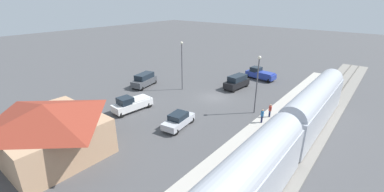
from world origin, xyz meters
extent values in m
plane|color=#4C4C4F|center=(0.00, 0.00, 0.00)|extent=(200.00, 200.00, 0.00)
cube|color=gray|center=(-14.00, 0.00, 0.09)|extent=(4.80, 70.00, 0.18)
cube|color=#59544C|center=(-14.72, 0.00, 0.24)|extent=(0.10, 70.00, 0.12)
cube|color=#59544C|center=(-13.28, 0.00, 0.24)|extent=(0.10, 70.00, 0.12)
cube|color=#B7B2A8|center=(-10.00, 0.00, 0.15)|extent=(3.20, 46.00, 0.30)
cube|color=#ADB2BC|center=(-14.00, 0.49, 2.15)|extent=(2.90, 16.86, 3.70)
cube|color=red|center=(-12.54, 0.49, 1.85)|extent=(0.04, 15.51, 0.36)
cylinder|color=#ADB2BC|center=(-14.00, 0.49, 3.90)|extent=(2.75, 16.18, 2.76)
cube|color=red|center=(-12.54, 18.15, 1.85)|extent=(0.04, 15.51, 0.36)
cylinder|color=#ADB2BC|center=(-14.00, 18.15, 3.90)|extent=(2.75, 16.18, 2.76)
cube|color=tan|center=(4.00, 22.00, 1.80)|extent=(9.48, 8.30, 3.59)
pyramid|color=maroon|center=(4.00, 22.00, 4.39)|extent=(10.28, 9.10, 1.60)
cube|color=#4C3323|center=(4.00, 17.82, 1.05)|extent=(1.10, 0.08, 2.10)
cylinder|color=#23284C|center=(-9.36, 3.76, 0.72)|extent=(0.22, 0.22, 0.85)
cylinder|color=#2D72B7|center=(-9.36, 3.76, 1.46)|extent=(0.36, 0.36, 0.62)
sphere|color=tan|center=(-9.36, 3.76, 1.89)|extent=(0.24, 0.24, 0.24)
cylinder|color=#23284C|center=(-9.48, 1.73, 0.72)|extent=(0.22, 0.22, 0.85)
cylinder|color=#CC3F33|center=(-9.48, 1.73, 1.46)|extent=(0.36, 0.36, 0.62)
sphere|color=tan|center=(-9.48, 1.73, 1.89)|extent=(0.24, 0.24, 0.24)
cube|color=#47494F|center=(12.14, 3.19, 0.84)|extent=(2.98, 5.21, 1.00)
cube|color=#19232D|center=(12.18, 3.04, 1.78)|extent=(2.43, 3.72, 0.88)
cylinder|color=black|center=(10.89, 4.86, 0.34)|extent=(0.22, 0.68, 0.68)
cylinder|color=black|center=(12.57, 5.23, 0.34)|extent=(0.22, 0.68, 0.68)
cylinder|color=black|center=(11.72, 1.15, 0.34)|extent=(0.22, 0.68, 0.68)
cylinder|color=black|center=(13.40, 1.52, 0.34)|extent=(0.22, 0.68, 0.68)
cube|color=#283D9E|center=(-1.61, -12.94, 0.84)|extent=(5.57, 2.50, 0.92)
cube|color=#19232D|center=(-0.59, -13.04, 1.72)|extent=(1.89, 1.89, 0.84)
cylinder|color=black|center=(0.62, -12.30, 0.38)|extent=(0.22, 0.76, 0.76)
cylinder|color=black|center=(0.44, -14.01, 0.38)|extent=(0.22, 0.76, 0.76)
cylinder|color=black|center=(-3.66, -11.86, 0.38)|extent=(0.22, 0.76, 0.76)
cylinder|color=black|center=(-3.83, -13.57, 0.38)|extent=(0.22, 0.76, 0.76)
cube|color=#283D9E|center=(-2.55, -12.84, 1.40)|extent=(3.14, 2.15, 0.20)
cube|color=silver|center=(-2.00, 10.35, 0.72)|extent=(2.43, 4.71, 0.76)
cube|color=#19232D|center=(-2.00, 10.35, 1.42)|extent=(1.90, 2.36, 0.64)
cylinder|color=black|center=(-0.97, 8.77, 0.34)|extent=(0.22, 0.68, 0.68)
cylinder|color=black|center=(-2.56, 8.56, 0.34)|extent=(0.22, 0.68, 0.68)
cylinder|color=black|center=(-1.43, 12.14, 0.34)|extent=(0.22, 0.68, 0.68)
cylinder|color=black|center=(-3.02, 11.92, 0.34)|extent=(0.22, 0.68, 0.68)
cube|color=white|center=(5.88, 10.73, 0.84)|extent=(2.45, 5.56, 0.92)
cube|color=#19232D|center=(5.98, 11.75, 1.72)|extent=(1.88, 1.88, 0.84)
cylinder|color=black|center=(5.22, 12.95, 0.38)|extent=(0.22, 0.76, 0.76)
cylinder|color=black|center=(6.93, 12.79, 0.38)|extent=(0.22, 0.76, 0.76)
cylinder|color=black|center=(4.83, 8.67, 0.38)|extent=(0.22, 0.76, 0.76)
cylinder|color=black|center=(6.54, 8.51, 0.38)|extent=(0.22, 0.76, 0.76)
cube|color=white|center=(5.79, 9.79, 1.40)|extent=(2.13, 3.13, 0.20)
cube|color=black|center=(-0.62, -5.76, 0.84)|extent=(2.41, 5.06, 1.00)
cube|color=#19232D|center=(-0.63, -5.91, 1.78)|extent=(2.04, 3.58, 0.88)
cylinder|color=black|center=(-1.30, -3.78, 0.34)|extent=(0.22, 0.68, 0.68)
cylinder|color=black|center=(0.42, -3.94, 0.34)|extent=(0.22, 0.68, 0.68)
cylinder|color=black|center=(-1.65, -7.57, 0.34)|extent=(0.22, 0.68, 0.68)
cylinder|color=black|center=(0.06, -7.73, 0.34)|extent=(0.22, 0.68, 0.68)
cylinder|color=#515156|center=(-7.20, 1.19, 3.60)|extent=(0.16, 0.16, 7.20)
sphere|color=#EAE5C6|center=(-7.20, 1.19, 7.38)|extent=(0.44, 0.44, 0.44)
cylinder|color=#515156|center=(6.11, 0.28, 3.73)|extent=(0.16, 0.16, 7.45)
sphere|color=#EAE5C6|center=(6.11, 0.28, 7.63)|extent=(0.44, 0.44, 0.44)
camera|label=1|loc=(-19.57, 29.74, 14.21)|focal=23.47mm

